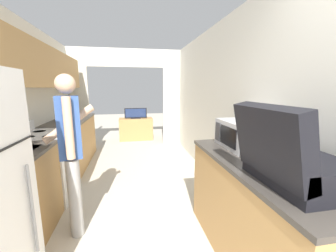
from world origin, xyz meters
name	(u,v)px	position (x,y,z in m)	size (l,w,h in m)	color
wall_left	(7,92)	(-1.36, 2.32, 1.48)	(0.38, 7.41, 2.50)	silver
wall_right	(241,111)	(1.43, 1.91, 1.25)	(0.06, 7.41, 2.50)	silver
wall_far_with_doorway	(127,91)	(0.00, 5.04, 1.46)	(3.20, 0.06, 2.50)	silver
counter_left	(60,153)	(-1.10, 3.10, 0.46)	(0.62, 3.60, 0.92)	#B2844C
counter_right	(257,214)	(1.10, 0.99, 0.46)	(0.62, 1.63, 0.92)	#B2844C
range_oven	(47,166)	(-1.09, 2.52, 0.47)	(0.66, 0.79, 1.06)	white
person	(71,151)	(-0.55, 1.72, 0.89)	(0.53, 0.43, 1.66)	#9E9E9E
suitcase	(289,160)	(1.02, 0.62, 1.09)	(0.54, 0.61, 0.51)	black
microwave	(243,134)	(1.19, 1.43, 1.06)	(0.39, 0.54, 0.27)	#B7B7BC
tv_cabinet	(136,129)	(0.23, 5.65, 0.32)	(0.97, 0.42, 0.65)	#B2844C
television	(136,113)	(0.23, 5.60, 0.80)	(0.64, 0.16, 0.30)	black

